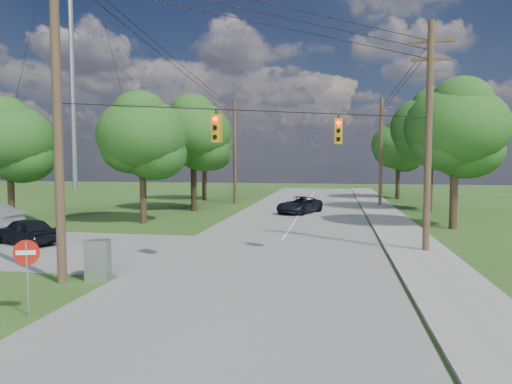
% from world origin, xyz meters
% --- Properties ---
extents(ground, '(140.00, 140.00, 0.00)m').
position_xyz_m(ground, '(0.00, 0.00, 0.00)').
color(ground, '#2D501A').
rests_on(ground, ground).
extents(main_road, '(10.00, 100.00, 0.03)m').
position_xyz_m(main_road, '(2.00, 5.00, 0.01)').
color(main_road, gray).
rests_on(main_road, ground).
extents(sidewalk_east, '(2.60, 100.00, 0.12)m').
position_xyz_m(sidewalk_east, '(8.70, 5.00, 0.06)').
color(sidewalk_east, '#A3A198').
rests_on(sidewalk_east, ground).
extents(pole_sw, '(2.00, 0.32, 12.00)m').
position_xyz_m(pole_sw, '(-4.60, 0.40, 6.23)').
color(pole_sw, brown).
rests_on(pole_sw, ground).
extents(pole_ne, '(2.00, 0.32, 10.50)m').
position_xyz_m(pole_ne, '(8.90, 8.00, 5.47)').
color(pole_ne, brown).
rests_on(pole_ne, ground).
extents(pole_north_e, '(2.00, 0.32, 10.00)m').
position_xyz_m(pole_north_e, '(8.90, 30.00, 5.13)').
color(pole_north_e, brown).
rests_on(pole_north_e, ground).
extents(pole_north_w, '(2.00, 0.32, 10.00)m').
position_xyz_m(pole_north_w, '(-5.00, 30.00, 5.13)').
color(pole_north_w, brown).
rests_on(pole_north_w, ground).
extents(power_lines, '(13.93, 29.62, 4.93)m').
position_xyz_m(power_lines, '(1.50, 11.54, 9.15)').
color(power_lines, black).
rests_on(power_lines, ground).
extents(traffic_signals, '(4.91, 3.27, 1.05)m').
position_xyz_m(traffic_signals, '(2.55, 4.43, 5.50)').
color(traffic_signals, '#C98F0B').
rests_on(traffic_signals, ground).
extents(radio_mast, '(0.70, 0.70, 45.00)m').
position_xyz_m(radio_mast, '(-32.00, 46.00, 22.50)').
color(radio_mast, gray).
rests_on(radio_mast, ground).
extents(tree_w_near, '(6.00, 6.00, 8.40)m').
position_xyz_m(tree_w_near, '(-8.00, 15.00, 5.92)').
color(tree_w_near, '#3E301F').
rests_on(tree_w_near, ground).
extents(tree_w_mid, '(6.40, 6.40, 9.22)m').
position_xyz_m(tree_w_mid, '(-7.00, 23.00, 6.58)').
color(tree_w_mid, '#3E301F').
rests_on(tree_w_mid, ground).
extents(tree_w_far, '(6.00, 6.00, 8.73)m').
position_xyz_m(tree_w_far, '(-9.00, 33.00, 6.25)').
color(tree_w_far, '#3E301F').
rests_on(tree_w_far, ground).
extents(tree_e_near, '(6.20, 6.20, 8.81)m').
position_xyz_m(tree_e_near, '(12.00, 16.00, 6.25)').
color(tree_e_near, '#3E301F').
rests_on(tree_e_near, ground).
extents(tree_e_mid, '(6.60, 6.60, 9.64)m').
position_xyz_m(tree_e_mid, '(12.50, 26.00, 6.91)').
color(tree_e_mid, '#3E301F').
rests_on(tree_e_mid, ground).
extents(tree_e_far, '(5.80, 5.80, 8.32)m').
position_xyz_m(tree_e_far, '(11.50, 38.00, 5.92)').
color(tree_e_far, '#3E301F').
rests_on(tree_e_far, ground).
extents(tree_cross_n, '(5.60, 5.60, 7.91)m').
position_xyz_m(tree_cross_n, '(-16.00, 12.50, 5.59)').
color(tree_cross_n, '#3E301F').
rests_on(tree_cross_n, ground).
extents(car_cross_dark, '(4.24, 2.99, 1.34)m').
position_xyz_m(car_cross_dark, '(-10.67, 6.63, 0.70)').
color(car_cross_dark, black).
rests_on(car_cross_dark, cross_road).
extents(car_main_north, '(3.87, 5.23, 1.32)m').
position_xyz_m(car_main_north, '(1.95, 22.50, 0.69)').
color(car_main_north, black).
rests_on(car_main_north, main_road).
extents(control_cabinet, '(0.89, 0.71, 1.43)m').
position_xyz_m(control_cabinet, '(-3.58, 1.00, 0.72)').
color(control_cabinet, gray).
rests_on(control_cabinet, ground).
extents(do_not_enter_sign, '(0.68, 0.24, 2.12)m').
position_xyz_m(do_not_enter_sign, '(-3.50, -2.88, 1.56)').
color(do_not_enter_sign, gray).
rests_on(do_not_enter_sign, ground).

